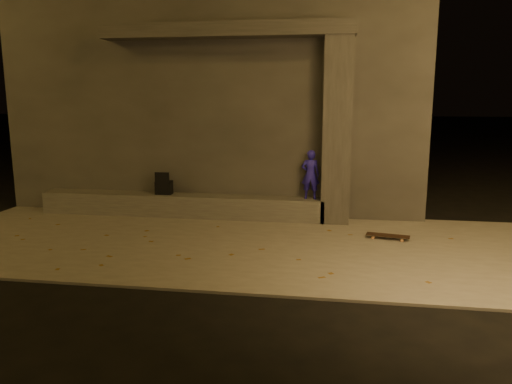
% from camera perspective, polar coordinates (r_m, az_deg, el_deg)
% --- Properties ---
extents(ground, '(120.00, 120.00, 0.00)m').
position_cam_1_polar(ground, '(6.84, -5.89, -10.80)').
color(ground, black).
rests_on(ground, ground).
extents(sidewalk, '(11.00, 4.40, 0.04)m').
position_cam_1_polar(sidewalk, '(8.67, -2.49, -5.88)').
color(sidewalk, slate).
rests_on(sidewalk, ground).
extents(building, '(9.00, 5.10, 5.22)m').
position_cam_1_polar(building, '(12.91, -2.95, 11.27)').
color(building, '#373432').
rests_on(building, ground).
extents(ledge, '(6.00, 0.55, 0.45)m').
position_cam_1_polar(ledge, '(10.62, -8.55, -1.49)').
color(ledge, '#4A4843').
rests_on(ledge, sidewalk).
extents(column, '(0.55, 0.55, 3.60)m').
position_cam_1_polar(column, '(9.91, 9.25, 6.81)').
color(column, '#373432').
rests_on(column, sidewalk).
extents(canopy, '(5.00, 0.70, 0.28)m').
position_cam_1_polar(canopy, '(10.25, -3.43, 17.94)').
color(canopy, '#373432').
rests_on(canopy, column).
extents(skateboarder, '(0.36, 0.24, 0.99)m').
position_cam_1_polar(skateboarder, '(10.01, 6.24, 2.00)').
color(skateboarder, '#2018A1').
rests_on(skateboarder, ledge).
extents(backpack, '(0.35, 0.24, 0.48)m').
position_cam_1_polar(backpack, '(10.66, -10.47, 0.63)').
color(backpack, black).
rests_on(backpack, ledge).
extents(skateboard, '(0.77, 0.33, 0.08)m').
position_cam_1_polar(skateboard, '(9.11, 14.84, -4.85)').
color(skateboard, black).
rests_on(skateboard, sidewalk).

